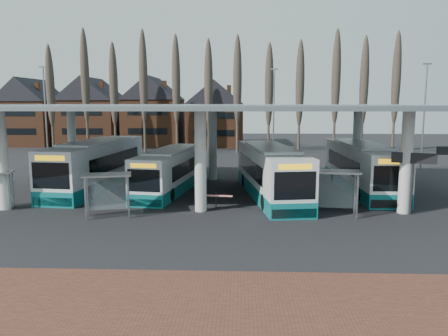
{
  "coord_description": "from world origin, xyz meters",
  "views": [
    {
      "loc": [
        2.41,
        -23.01,
        6.44
      ],
      "look_at": [
        1.22,
        7.0,
        1.95
      ],
      "focal_mm": 35.0,
      "sensor_mm": 36.0,
      "label": 1
    }
  ],
  "objects_px": {
    "shelter_2": "(334,183)",
    "bus_0": "(97,165)",
    "shelter_1": "(107,185)",
    "bus_3": "(361,168)",
    "bus_1": "(171,171)",
    "bus_2": "(270,173)"
  },
  "relations": [
    {
      "from": "shelter_2",
      "to": "bus_0",
      "type": "bearing_deg",
      "value": 162.86
    },
    {
      "from": "shelter_1",
      "to": "shelter_2",
      "type": "height_order",
      "value": "shelter_2"
    },
    {
      "from": "shelter_1",
      "to": "shelter_2",
      "type": "bearing_deg",
      "value": -10.28
    },
    {
      "from": "shelter_1",
      "to": "shelter_2",
      "type": "xyz_separation_m",
      "value": [
        12.97,
        0.86,
        0.1
      ]
    },
    {
      "from": "bus_0",
      "to": "bus_3",
      "type": "bearing_deg",
      "value": 6.03
    },
    {
      "from": "bus_1",
      "to": "shelter_1",
      "type": "bearing_deg",
      "value": -99.55
    },
    {
      "from": "bus_1",
      "to": "shelter_1",
      "type": "distance_m",
      "value": 7.99
    },
    {
      "from": "bus_2",
      "to": "bus_1",
      "type": "bearing_deg",
      "value": 157.87
    },
    {
      "from": "bus_1",
      "to": "shelter_2",
      "type": "relative_size",
      "value": 3.82
    },
    {
      "from": "bus_1",
      "to": "bus_2",
      "type": "height_order",
      "value": "bus_2"
    },
    {
      "from": "bus_1",
      "to": "shelter_1",
      "type": "xyz_separation_m",
      "value": [
        -2.43,
        -7.61,
        0.34
      ]
    },
    {
      "from": "bus_3",
      "to": "bus_2",
      "type": "bearing_deg",
      "value": -160.99
    },
    {
      "from": "bus_1",
      "to": "bus_2",
      "type": "xyz_separation_m",
      "value": [
        7.18,
        -1.74,
        0.19
      ]
    },
    {
      "from": "bus_0",
      "to": "shelter_2",
      "type": "relative_size",
      "value": 4.47
    },
    {
      "from": "bus_3",
      "to": "shelter_2",
      "type": "bearing_deg",
      "value": -116.7
    },
    {
      "from": "bus_1",
      "to": "bus_0",
      "type": "bearing_deg",
      "value": -179.89
    },
    {
      "from": "bus_3",
      "to": "shelter_1",
      "type": "bearing_deg",
      "value": -154.34
    },
    {
      "from": "bus_0",
      "to": "bus_1",
      "type": "bearing_deg",
      "value": -2.09
    },
    {
      "from": "bus_3",
      "to": "shelter_1",
      "type": "height_order",
      "value": "bus_3"
    },
    {
      "from": "bus_1",
      "to": "shelter_1",
      "type": "relative_size",
      "value": 3.91
    },
    {
      "from": "bus_0",
      "to": "bus_2",
      "type": "xyz_separation_m",
      "value": [
        13.0,
        -2.56,
        -0.07
      ]
    },
    {
      "from": "shelter_2",
      "to": "shelter_1",
      "type": "bearing_deg",
      "value": -168.51
    }
  ]
}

